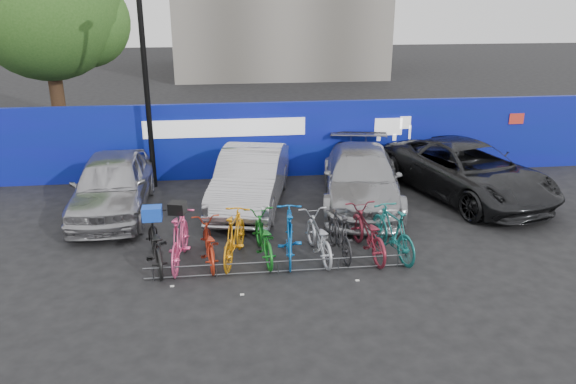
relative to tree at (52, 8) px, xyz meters
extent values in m
plane|color=black|center=(6.77, -10.06, -5.07)|extent=(100.00, 100.00, 0.00)
cube|color=navy|center=(6.77, -4.06, -3.87)|extent=(22.00, 0.15, 2.40)
cube|color=white|center=(5.77, -4.16, -3.42)|extent=(5.00, 0.02, 0.55)
cube|color=white|center=(10.97, -4.16, -3.52)|extent=(1.20, 0.02, 0.90)
cube|color=red|center=(15.27, -4.16, -3.37)|extent=(0.50, 0.02, 0.35)
cylinder|color=#382314|center=(-0.23, -0.06, -3.07)|extent=(0.50, 0.50, 4.00)
sphere|color=#2A561B|center=(-0.23, -0.06, 0.13)|extent=(5.20, 5.20, 5.20)
sphere|color=#2A561B|center=(0.97, 0.24, -0.47)|extent=(3.20, 3.20, 3.20)
cylinder|color=black|center=(3.57, -4.66, -2.07)|extent=(0.16, 0.16, 6.00)
cylinder|color=#595B60|center=(6.77, -10.66, -4.79)|extent=(5.60, 0.03, 0.03)
cylinder|color=#595B60|center=(6.77, -10.66, -5.02)|extent=(5.60, 0.03, 0.03)
cylinder|color=#595B60|center=(4.17, -10.66, -4.93)|extent=(0.03, 0.03, 0.28)
cylinder|color=#595B60|center=(5.47, -10.66, -4.93)|extent=(0.03, 0.03, 0.28)
cylinder|color=#595B60|center=(6.77, -10.66, -4.93)|extent=(0.03, 0.03, 0.28)
cylinder|color=#595B60|center=(8.07, -10.66, -4.93)|extent=(0.03, 0.03, 0.28)
cylinder|color=#595B60|center=(9.37, -10.66, -4.93)|extent=(0.03, 0.03, 0.28)
imported|color=#A3A3A7|center=(2.73, -6.68, -4.27)|extent=(1.96, 4.71, 1.59)
imported|color=#A4A4A8|center=(6.42, -6.54, -4.29)|extent=(2.63, 4.98, 1.56)
imported|color=#9A9A9E|center=(9.50, -6.75, -4.32)|extent=(3.03, 5.47, 1.50)
imported|color=black|center=(12.64, -6.56, -4.29)|extent=(4.18, 6.16, 1.57)
imported|color=black|center=(4.16, -9.97, -4.53)|extent=(1.12, 2.15, 1.07)
imported|color=#ED4983|center=(4.70, -9.96, -4.47)|extent=(0.76, 2.03, 1.19)
imported|color=#AE2D16|center=(5.31, -9.96, -4.60)|extent=(0.82, 1.83, 0.93)
imported|color=orange|center=(5.88, -9.93, -4.49)|extent=(1.01, 2.00, 1.16)
imported|color=#15711E|center=(6.51, -9.87, -4.57)|extent=(0.87, 1.98, 1.01)
imported|color=#0F5DB5|center=(7.10, -9.98, -4.48)|extent=(0.75, 2.01, 1.18)
imported|color=#B0B2B9|center=(7.75, -9.96, -4.57)|extent=(0.88, 1.95, 0.99)
imported|color=#262629|center=(8.24, -9.94, -4.55)|extent=(0.64, 1.78, 1.05)
imported|color=maroon|center=(8.87, -9.97, -4.53)|extent=(0.96, 2.12, 1.08)
imported|color=#186B68|center=(9.41, -10.09, -4.49)|extent=(0.97, 2.01, 1.17)
cube|color=blue|center=(4.16, -9.97, -3.85)|extent=(0.42, 0.33, 0.29)
cube|color=black|center=(4.70, -9.96, -3.75)|extent=(0.41, 0.38, 0.25)
camera|label=1|loc=(5.75, -21.22, 0.62)|focal=35.00mm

